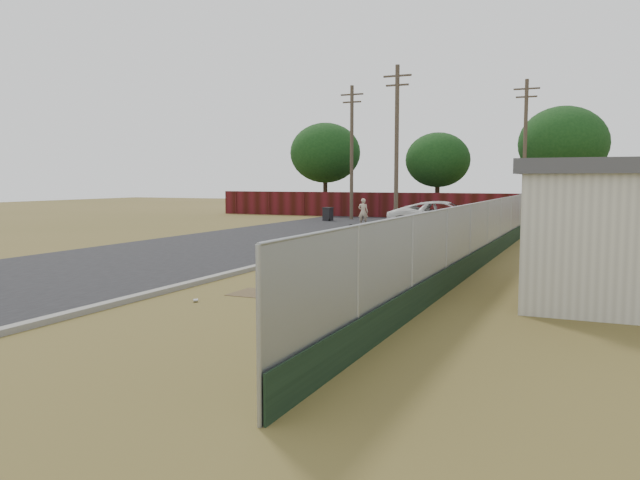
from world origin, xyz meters
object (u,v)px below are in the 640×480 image
at_px(fire_hydrant, 344,324).
at_px(mailbox, 352,231).
at_px(pedestrian, 363,212).
at_px(trash_bin, 328,214).
at_px(pickup_truck, 446,217).

xyz_separation_m(fire_hydrant, mailbox, (-4.28, 11.47, 0.53)).
relative_size(pedestrian, trash_bin, 1.79).
distance_m(mailbox, trash_bin, 18.85).
bearing_deg(pedestrian, pickup_truck, 140.48).
xyz_separation_m(pedestrian, trash_bin, (-3.50, 2.82, -0.34)).
distance_m(mailbox, pedestrian, 14.90).
height_order(pedestrian, trash_bin, pedestrian).
relative_size(mailbox, pickup_truck, 0.19).
distance_m(pedestrian, trash_bin, 4.50).
bearing_deg(pickup_truck, mailbox, 169.32).
distance_m(fire_hydrant, mailbox, 12.25).
height_order(pickup_truck, pedestrian, pickup_truck).
bearing_deg(pickup_truck, fire_hydrant, -177.29).
xyz_separation_m(fire_hydrant, pedestrian, (-9.03, 25.59, 0.44)).
xyz_separation_m(pickup_truck, trash_bin, (-9.15, 6.11, -0.35)).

